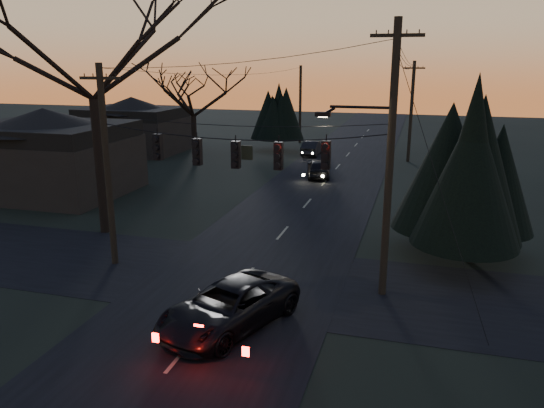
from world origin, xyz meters
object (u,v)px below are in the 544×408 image
(utility_pole_left, at_px, (115,263))
(utility_pole_far_l, at_px, (300,143))
(evergreen_right, at_px, (479,169))
(sedan_oncoming_b, at_px, (312,148))
(suv_near, at_px, (229,306))
(bare_tree_left, at_px, (88,40))
(utility_pole_right, at_px, (382,294))
(utility_pole_far_r, at_px, (408,162))
(sedan_oncoming_a, at_px, (318,168))

(utility_pole_left, relative_size, utility_pole_far_l, 1.06)
(evergreen_right, xyz_separation_m, sedan_oncoming_b, (-12.16, 24.45, -3.49))
(evergreen_right, bearing_deg, suv_near, -134.15)
(utility_pole_left, xyz_separation_m, bare_tree_left, (-2.90, 3.71, 9.48))
(evergreen_right, bearing_deg, utility_pole_left, -163.59)
(utility_pole_far_l, xyz_separation_m, evergreen_right, (14.96, -31.60, 4.16))
(utility_pole_far_l, distance_m, bare_tree_left, 33.78)
(utility_pole_right, xyz_separation_m, evergreen_right, (3.46, 4.40, 4.16))
(suv_near, xyz_separation_m, sedan_oncoming_b, (-4.00, 32.85, -0.08))
(suv_near, bearing_deg, bare_tree_left, 163.00)
(bare_tree_left, bearing_deg, evergreen_right, 2.24)
(utility_pole_far_l, xyz_separation_m, sedan_oncoming_b, (2.80, -7.15, 0.66))
(utility_pole_far_r, xyz_separation_m, evergreen_right, (3.46, -23.60, 4.16))
(utility_pole_left, xyz_separation_m, sedan_oncoming_a, (5.20, 19.63, 0.69))
(bare_tree_left, bearing_deg, sedan_oncoming_b, 77.24)
(utility_pole_left, height_order, sedan_oncoming_a, utility_pole_left)
(suv_near, height_order, sedan_oncoming_b, suv_near)
(utility_pole_far_r, xyz_separation_m, sedan_oncoming_a, (-6.30, -8.37, 0.69))
(bare_tree_left, height_order, sedan_oncoming_a, bare_tree_left)
(utility_pole_left, xyz_separation_m, sedan_oncoming_b, (2.80, 28.85, 0.66))
(suv_near, bearing_deg, sedan_oncoming_b, 118.42)
(suv_near, bearing_deg, utility_pole_far_r, 103.12)
(utility_pole_far_l, height_order, suv_near, utility_pole_far_l)
(utility_pole_far_r, height_order, utility_pole_far_l, utility_pole_far_r)
(utility_pole_right, relative_size, evergreen_right, 1.40)
(utility_pole_left, distance_m, sedan_oncoming_a, 20.31)
(utility_pole_left, bearing_deg, bare_tree_left, 128.00)
(utility_pole_far_l, bearing_deg, utility_pole_left, -90.00)
(utility_pole_right, distance_m, bare_tree_left, 17.63)
(sedan_oncoming_b, bearing_deg, utility_pole_far_r, 173.36)
(bare_tree_left, relative_size, sedan_oncoming_b, 3.36)
(utility_pole_right, bearing_deg, evergreen_right, 51.86)
(evergreen_right, bearing_deg, sedan_oncoming_a, 122.67)
(sedan_oncoming_a, bearing_deg, bare_tree_left, 50.86)
(utility_pole_left, height_order, utility_pole_far_l, utility_pole_left)
(utility_pole_far_r, relative_size, utility_pole_far_l, 1.06)
(bare_tree_left, bearing_deg, sedan_oncoming_a, 63.04)
(utility_pole_far_l, relative_size, evergreen_right, 1.12)
(evergreen_right, xyz_separation_m, suv_near, (-8.16, -8.40, -3.42))
(utility_pole_far_r, bearing_deg, evergreen_right, -81.66)
(suv_near, distance_m, sedan_oncoming_a, 23.68)
(utility_pole_far_r, bearing_deg, utility_pole_right, -90.00)
(evergreen_right, bearing_deg, utility_pole_right, -128.14)
(suv_near, distance_m, sedan_oncoming_b, 33.10)
(utility_pole_far_r, bearing_deg, utility_pole_far_l, 145.18)
(utility_pole_far_l, relative_size, sedan_oncoming_b, 1.98)
(utility_pole_right, height_order, utility_pole_left, utility_pole_right)
(utility_pole_far_l, height_order, sedan_oncoming_b, utility_pole_far_l)
(bare_tree_left, relative_size, evergreen_right, 1.90)
(suv_near, height_order, sedan_oncoming_a, suv_near)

